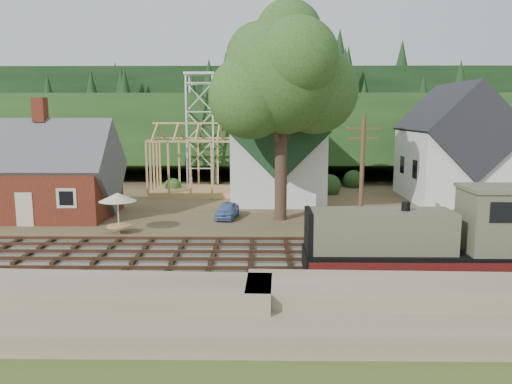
{
  "coord_description": "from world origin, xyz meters",
  "views": [
    {
      "loc": [
        0.62,
        -26.51,
        8.14
      ],
      "look_at": [
        0.22,
        6.0,
        3.0
      ],
      "focal_mm": 35.0,
      "sensor_mm": 36.0,
      "label": 1
    }
  ],
  "objects_px": {
    "locomotive": "(433,241)",
    "car_green": "(0,204)",
    "car_red": "(486,196)",
    "patio_set": "(118,199)",
    "car_blue": "(227,210)"
  },
  "relations": [
    {
      "from": "car_red",
      "to": "locomotive",
      "type": "bearing_deg",
      "value": 143.35
    },
    {
      "from": "locomotive",
      "to": "car_red",
      "type": "relative_size",
      "value": 2.4
    },
    {
      "from": "car_green",
      "to": "patio_set",
      "type": "height_order",
      "value": "patio_set"
    },
    {
      "from": "car_blue",
      "to": "car_red",
      "type": "relative_size",
      "value": 0.74
    },
    {
      "from": "car_blue",
      "to": "car_green",
      "type": "relative_size",
      "value": 1.05
    },
    {
      "from": "car_red",
      "to": "patio_set",
      "type": "relative_size",
      "value": 1.74
    },
    {
      "from": "car_green",
      "to": "car_red",
      "type": "distance_m",
      "value": 41.12
    },
    {
      "from": "car_blue",
      "to": "locomotive",
      "type": "bearing_deg",
      "value": -43.0
    },
    {
      "from": "patio_set",
      "to": "locomotive",
      "type": "bearing_deg",
      "value": -25.64
    },
    {
      "from": "car_green",
      "to": "patio_set",
      "type": "bearing_deg",
      "value": -101.78
    },
    {
      "from": "car_green",
      "to": "car_red",
      "type": "relative_size",
      "value": 0.71
    },
    {
      "from": "locomotive",
      "to": "car_blue",
      "type": "xyz_separation_m",
      "value": [
        -10.89,
        13.4,
        -1.14
      ]
    },
    {
      "from": "car_blue",
      "to": "patio_set",
      "type": "relative_size",
      "value": 1.3
    },
    {
      "from": "locomotive",
      "to": "car_green",
      "type": "bearing_deg",
      "value": 151.59
    },
    {
      "from": "car_green",
      "to": "car_red",
      "type": "bearing_deg",
      "value": -63.79
    }
  ]
}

